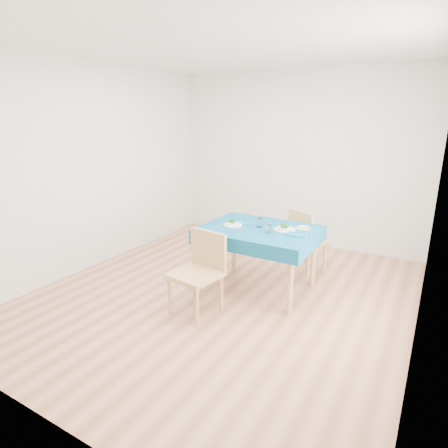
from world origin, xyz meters
The scene contains 16 objects.
room_shell centered at (0.00, 0.00, 1.35)m, with size 4.02×4.52×2.73m.
table centered at (0.28, 0.33, 0.38)m, with size 1.29×0.98×0.76m, color navy.
chair_near centered at (-0.05, -0.51, 0.58)m, with size 0.47×0.51×1.16m, color tan.
chair_far centered at (0.62, 1.16, 0.50)m, with size 0.40×0.44×0.99m, color tan.
bowl_near centered at (-0.04, 0.27, 0.79)m, with size 0.22×0.22×0.07m, color white, non-canonical shape.
bowl_far centered at (0.56, 0.41, 0.80)m, with size 0.25×0.25×0.07m, color white, non-canonical shape.
fork_near centered at (-0.16, 0.16, 0.76)m, with size 0.02×0.18×0.00m, color silver.
knife_near centered at (0.10, 0.17, 0.76)m, with size 0.02×0.22×0.00m, color silver.
fork_far centered at (0.33, 0.52, 0.76)m, with size 0.02×0.17×0.00m, color silver.
knife_far centered at (0.82, 0.38, 0.76)m, with size 0.02×0.21×0.00m, color silver.
napkin_near centered at (0.04, 0.42, 0.76)m, with size 0.19×0.13×0.01m, color navy.
napkin_far centered at (0.72, 0.29, 0.76)m, with size 0.20×0.14×0.01m, color navy.
tumbler_center centered at (0.25, 0.38, 0.81)m, with size 0.08×0.08×0.10m, color white.
tumbler_side centered at (0.44, 0.22, 0.81)m, with size 0.08×0.08×0.10m, color white.
side_plate centered at (0.72, 0.58, 0.76)m, with size 0.18×0.18×0.01m, color #A8C25F.
bread_slice centered at (0.72, 0.58, 0.77)m, with size 0.10×0.10×0.01m, color beige.
Camera 1 is at (2.01, -3.44, 2.01)m, focal length 30.00 mm.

